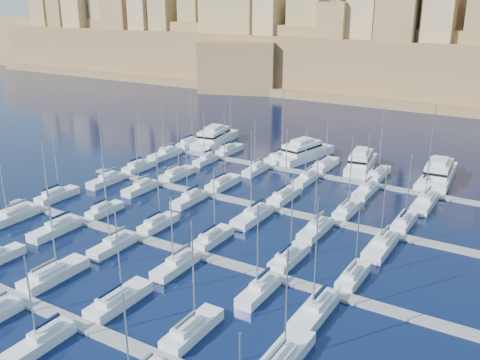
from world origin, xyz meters
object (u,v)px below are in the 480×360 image
Objects in this scene: sailboat_4 at (192,329)px; sailboat_2 at (54,274)px; motor_yacht_d at (439,173)px; motor_yacht_c at (361,162)px; motor_yacht_a at (215,138)px; motor_yacht_b at (303,152)px.

sailboat_2 is at bearing 178.73° from sailboat_4.
sailboat_2 reaches higher than sailboat_4.
motor_yacht_d is at bearing 62.55° from sailboat_2.
sailboat_2 is 0.85× the size of motor_yacht_d.
motor_yacht_c is at bearing 73.90° from sailboat_2.
sailboat_4 is at bearing -58.11° from motor_yacht_a.
sailboat_2 is at bearing -94.32° from motor_yacht_b.
motor_yacht_a is 1.03× the size of motor_yacht_d.
motor_yacht_d is (31.18, 0.10, -0.00)m from motor_yacht_b.
motor_yacht_a is 40.17m from motor_yacht_c.
sailboat_4 is at bearing -86.74° from motor_yacht_c.
motor_yacht_a is 56.68m from motor_yacht_d.
sailboat_2 is 70.32m from motor_yacht_b.
motor_yacht_b and motor_yacht_d have the same top height.
motor_yacht_a is (-20.21, 70.37, 0.96)m from sailboat_2.
sailboat_2 is at bearing -117.45° from motor_yacht_d.
motor_yacht_c is (14.65, -1.04, 0.00)m from motor_yacht_b.
sailboat_2 is 71.90m from motor_yacht_c.
sailboat_2 is 79.13m from motor_yacht_d.
sailboat_4 is (23.90, -0.53, -0.02)m from sailboat_2.
motor_yacht_b is at bearing -179.82° from motor_yacht_d.
sailboat_2 is 23.91m from sailboat_4.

